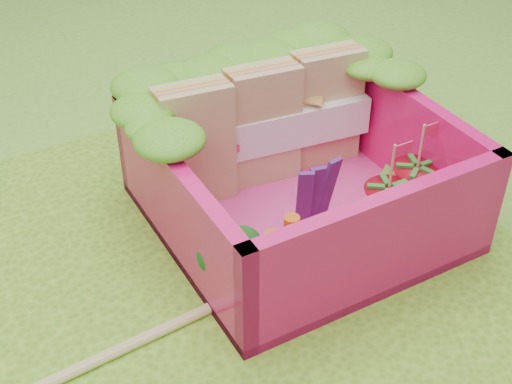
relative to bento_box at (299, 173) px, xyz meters
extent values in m
plane|color=#70B031|center=(-0.46, -0.07, -0.31)|extent=(14.00, 14.00, 0.00)
cube|color=#609B23|center=(-0.46, -0.07, -0.29)|extent=(2.60, 2.60, 0.03)
cube|color=#EB3C95|center=(0.00, 0.00, -0.25)|extent=(1.30, 1.30, 0.05)
cube|color=#E51366|center=(0.00, 0.61, 0.00)|extent=(1.30, 0.07, 0.55)
cube|color=#E51366|center=(0.00, -0.61, 0.00)|extent=(1.30, 0.07, 0.55)
cube|color=#E51366|center=(-0.62, 0.00, 0.00)|extent=(0.07, 1.30, 0.55)
cube|color=#E51366|center=(0.61, 0.00, 0.00)|extent=(0.07, 1.30, 0.55)
ellipsoid|color=#3F941B|center=(-0.50, 0.58, 0.33)|extent=(0.30, 0.30, 0.11)
ellipsoid|color=#3F941B|center=(-0.33, 0.58, 0.33)|extent=(0.30, 0.30, 0.11)
ellipsoid|color=#3F941B|center=(-0.17, 0.58, 0.33)|extent=(0.30, 0.30, 0.11)
ellipsoid|color=#3F941B|center=(0.00, 0.58, 0.33)|extent=(0.30, 0.30, 0.11)
ellipsoid|color=#3F941B|center=(0.17, 0.58, 0.33)|extent=(0.30, 0.30, 0.11)
ellipsoid|color=#3F941B|center=(0.33, 0.58, 0.33)|extent=(0.30, 0.30, 0.11)
ellipsoid|color=#3F941B|center=(0.50, 0.58, 0.33)|extent=(0.30, 0.30, 0.11)
ellipsoid|color=#3F941B|center=(-0.58, 0.10, 0.33)|extent=(0.27, 0.27, 0.10)
ellipsoid|color=#3F941B|center=(-0.58, 0.24, 0.33)|extent=(0.27, 0.27, 0.10)
ellipsoid|color=#3F941B|center=(-0.58, 0.38, 0.33)|extent=(0.27, 0.27, 0.10)
ellipsoid|color=#3F941B|center=(0.58, 0.10, 0.33)|extent=(0.27, 0.27, 0.10)
ellipsoid|color=#3F941B|center=(0.58, 0.24, 0.33)|extent=(0.27, 0.27, 0.10)
ellipsoid|color=#3F941B|center=(0.58, 0.38, 0.33)|extent=(0.27, 0.27, 0.10)
cube|color=tan|center=(-0.37, 0.34, 0.09)|extent=(0.37, 0.19, 0.62)
cube|color=tan|center=(0.00, 0.34, 0.09)|extent=(0.37, 0.19, 0.62)
cube|color=tan|center=(0.37, 0.34, 0.09)|extent=(0.37, 0.19, 0.62)
cube|color=white|center=(0.00, 0.34, 0.05)|extent=(1.13, 0.30, 0.20)
cylinder|color=#5EA550|center=(-0.49, -0.33, -0.15)|extent=(0.12, 0.12, 0.15)
ellipsoid|color=#144B1B|center=(-0.49, -0.33, -0.02)|extent=(0.33, 0.33, 0.12)
cylinder|color=orange|center=(-0.34, -0.33, -0.11)|extent=(0.07, 0.07, 0.24)
cylinder|color=orange|center=(-0.23, -0.31, -0.09)|extent=(0.07, 0.07, 0.27)
cube|color=#481B60|center=(-0.07, -0.16, -0.04)|extent=(0.07, 0.05, 0.38)
cube|color=#481B60|center=(-0.01, -0.15, -0.04)|extent=(0.07, 0.03, 0.38)
cube|color=#481B60|center=(0.08, -0.13, -0.04)|extent=(0.07, 0.03, 0.38)
cone|color=red|center=(0.29, -0.31, -0.11)|extent=(0.23, 0.23, 0.23)
cylinder|color=tan|center=(0.29, -0.31, 0.12)|extent=(0.01, 0.01, 0.24)
cube|color=#EA2766|center=(0.34, -0.31, 0.20)|extent=(0.10, 0.01, 0.06)
cone|color=red|center=(0.50, -0.25, -0.11)|extent=(0.24, 0.24, 0.24)
cylinder|color=tan|center=(0.50, -0.25, 0.13)|extent=(0.01, 0.01, 0.24)
cube|color=#EA2766|center=(0.55, -0.25, 0.21)|extent=(0.10, 0.01, 0.06)
cube|color=#5DA233|center=(0.50, -0.05, -0.20)|extent=(0.30, 0.25, 0.05)
cube|color=#5DA233|center=(0.50, -0.30, -0.20)|extent=(0.31, 0.23, 0.05)
cube|color=#5DA233|center=(0.19, -0.34, -0.20)|extent=(0.19, 0.32, 0.05)
camera|label=1|loc=(-1.51, -2.27, 1.94)|focal=50.00mm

